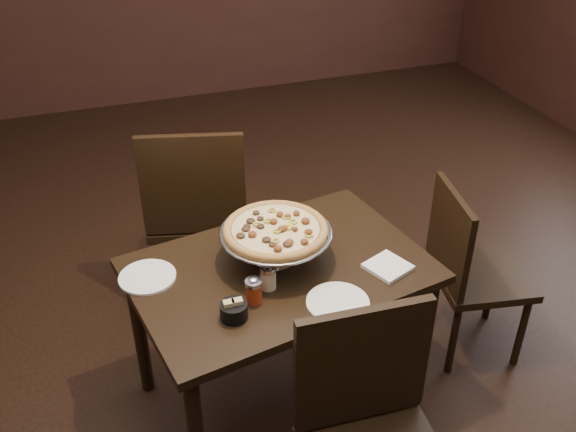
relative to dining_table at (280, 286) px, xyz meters
name	(u,v)px	position (x,y,z in m)	size (l,w,h in m)	color
room	(309,82)	(0.13, 0.05, 0.80)	(6.04, 7.04, 2.84)	black
dining_table	(280,286)	(0.00, 0.00, 0.00)	(1.22, 0.92, 0.69)	black
pizza_stand	(276,230)	(0.00, 0.04, 0.24)	(0.43, 0.43, 0.18)	silver
parmesan_shaker	(268,276)	(-0.08, -0.10, 0.14)	(0.06, 0.06, 0.11)	beige
pepper_flake_shaker	(254,291)	(-0.15, -0.16, 0.14)	(0.06, 0.06, 0.11)	maroon
packet_caddy	(234,310)	(-0.24, -0.22, 0.12)	(0.10, 0.10, 0.08)	black
napkin_stack	(388,267)	(0.39, -0.14, 0.10)	(0.15, 0.15, 0.02)	white
plate_left	(147,277)	(-0.49, 0.10, 0.10)	(0.21, 0.21, 0.01)	white
plate_near	(338,303)	(0.12, -0.27, 0.10)	(0.23, 0.23, 0.01)	white
serving_spatula	(325,230)	(0.18, -0.01, 0.23)	(0.13, 0.13, 0.02)	silver
chair_far	(198,209)	(-0.17, 0.75, -0.06)	(0.57, 0.57, 1.00)	black
chair_side	(468,267)	(0.88, 0.01, -0.14)	(0.46, 0.46, 0.85)	black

